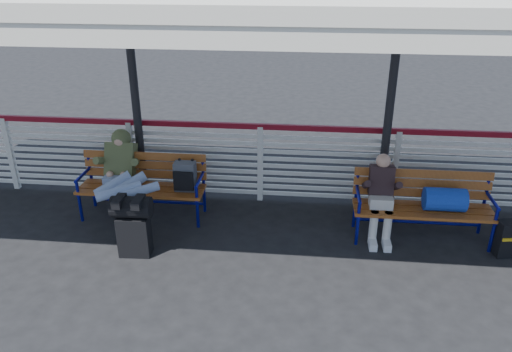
# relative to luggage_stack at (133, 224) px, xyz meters

# --- Properties ---
(ground) EXTENTS (60.00, 60.00, 0.00)m
(ground) POSITION_rel_luggage_stack_xyz_m (1.44, -0.21, -0.44)
(ground) COLOR black
(ground) RESTS_ON ground
(fence) EXTENTS (12.08, 0.08, 1.24)m
(fence) POSITION_rel_luggage_stack_xyz_m (1.44, 1.69, 0.22)
(fence) COLOR silver
(fence) RESTS_ON ground
(canopy) EXTENTS (12.60, 3.60, 3.16)m
(canopy) POSITION_rel_luggage_stack_xyz_m (1.44, 0.66, 2.60)
(canopy) COLOR silver
(canopy) RESTS_ON ground
(luggage_stack) EXTENTS (0.50, 0.30, 0.81)m
(luggage_stack) POSITION_rel_luggage_stack_xyz_m (0.00, 0.00, 0.00)
(luggage_stack) COLOR black
(luggage_stack) RESTS_ON ground
(bench_left) EXTENTS (1.80, 0.56, 0.92)m
(bench_left) POSITION_rel_luggage_stack_xyz_m (-0.04, 1.04, 0.14)
(bench_left) COLOR #A15C1F
(bench_left) RESTS_ON ground
(bench_right) EXTENTS (1.80, 0.56, 0.92)m
(bench_right) POSITION_rel_luggage_stack_xyz_m (3.78, 0.79, 0.14)
(bench_right) COLOR #A15C1F
(bench_right) RESTS_ON ground
(traveler_man) EXTENTS (0.94, 1.64, 0.77)m
(traveler_man) POSITION_rel_luggage_stack_xyz_m (-0.35, 0.69, 0.26)
(traveler_man) COLOR #8C9EBC
(traveler_man) RESTS_ON ground
(companion_person) EXTENTS (0.32, 0.66, 1.15)m
(companion_person) POSITION_rel_luggage_stack_xyz_m (3.13, 0.77, 0.15)
(companion_person) COLOR beige
(companion_person) RESTS_ON ground
(suitcase_side) EXTENTS (0.37, 0.26, 0.48)m
(suitcase_side) POSITION_rel_luggage_stack_xyz_m (4.73, 0.47, -0.20)
(suitcase_side) COLOR black
(suitcase_side) RESTS_ON ground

